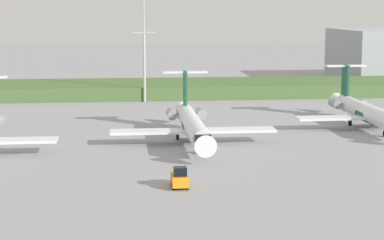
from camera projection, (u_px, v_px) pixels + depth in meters
ground_plane at (179, 118)px, 117.52m from camera, size 500.00×500.00×0.00m
grass_berm at (167, 89)px, 147.70m from camera, size 320.00×20.00×2.77m
regional_jet_second at (192, 124)px, 95.89m from camera, size 22.81×31.00×9.00m
regional_jet_third at (366, 111)px, 107.46m from camera, size 22.81×31.00×9.00m
antenna_mast at (144, 58)px, 135.87m from camera, size 4.40×0.50×21.08m
baggage_tug at (180, 178)px, 71.53m from camera, size 1.72×3.20×2.30m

